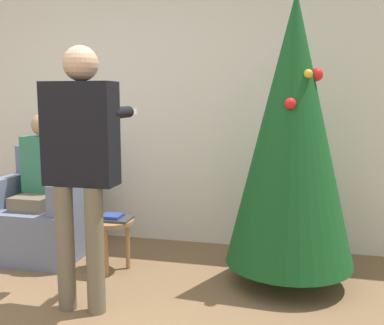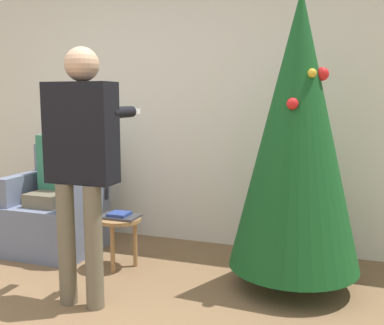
{
  "view_description": "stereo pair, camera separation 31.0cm",
  "coord_description": "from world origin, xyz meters",
  "px_view_note": "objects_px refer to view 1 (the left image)",
  "views": [
    {
      "loc": [
        1.42,
        -1.96,
        1.42
      ],
      "look_at": [
        0.7,
        1.02,
        0.97
      ],
      "focal_mm": 42.0,
      "sensor_mm": 36.0,
      "label": 1
    },
    {
      "loc": [
        1.72,
        -1.87,
        1.42
      ],
      "look_at": [
        0.7,
        1.02,
        0.97
      ],
      "focal_mm": 42.0,
      "sensor_mm": 36.0,
      "label": 2
    }
  ],
  "objects_px": {
    "person_seated": "(40,179)",
    "side_stool": "(112,229)",
    "person_standing": "(81,152)",
    "christmas_tree": "(292,131)",
    "armchair": "(44,217)"
  },
  "relations": [
    {
      "from": "person_seated",
      "to": "side_stool",
      "type": "distance_m",
      "value": 0.85
    },
    {
      "from": "person_seated",
      "to": "side_stool",
      "type": "relative_size",
      "value": 2.98
    },
    {
      "from": "person_standing",
      "to": "side_stool",
      "type": "xyz_separation_m",
      "value": [
        -0.09,
        0.65,
        -0.71
      ]
    },
    {
      "from": "person_standing",
      "to": "side_stool",
      "type": "distance_m",
      "value": 0.97
    },
    {
      "from": "person_standing",
      "to": "side_stool",
      "type": "bearing_deg",
      "value": 97.57
    },
    {
      "from": "christmas_tree",
      "to": "person_seated",
      "type": "bearing_deg",
      "value": 177.43
    },
    {
      "from": "christmas_tree",
      "to": "armchair",
      "type": "relative_size",
      "value": 2.25
    },
    {
      "from": "person_seated",
      "to": "person_standing",
      "type": "distance_m",
      "value": 1.24
    },
    {
      "from": "person_seated",
      "to": "side_stool",
      "type": "bearing_deg",
      "value": -13.47
    },
    {
      "from": "person_seated",
      "to": "person_standing",
      "type": "height_order",
      "value": "person_standing"
    },
    {
      "from": "person_seated",
      "to": "person_standing",
      "type": "xyz_separation_m",
      "value": [
        0.84,
        -0.83,
        0.36
      ]
    },
    {
      "from": "side_stool",
      "to": "christmas_tree",
      "type": "bearing_deg",
      "value": 3.38
    },
    {
      "from": "christmas_tree",
      "to": "person_seated",
      "type": "relative_size",
      "value": 1.7
    },
    {
      "from": "christmas_tree",
      "to": "armchair",
      "type": "bearing_deg",
      "value": 176.76
    },
    {
      "from": "side_stool",
      "to": "person_standing",
      "type": "bearing_deg",
      "value": -82.43
    }
  ]
}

